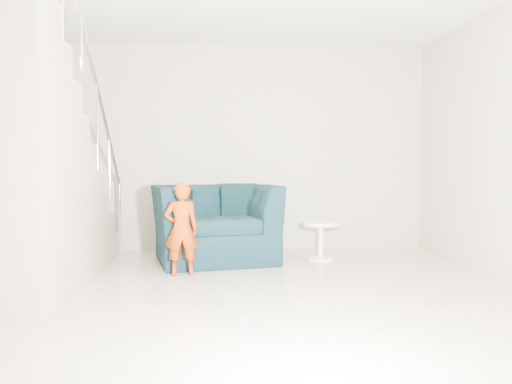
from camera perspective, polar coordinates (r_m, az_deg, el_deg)
floor at (r=4.60m, az=-0.88°, el=-11.46°), size 5.50×5.50×0.00m
back_wall at (r=7.21m, az=-2.02°, el=4.64°), size 5.00×0.00×5.00m
front_wall at (r=1.73m, az=3.86°, el=9.48°), size 5.00×0.00×5.00m
armchair at (r=6.39m, az=-4.38°, el=-3.28°), size 1.60×1.47×0.90m
toddler at (r=5.60m, az=-7.86°, el=-3.89°), size 0.38×0.28×0.96m
side_table at (r=6.51m, az=6.81°, el=-4.42°), size 0.46×0.46×0.46m
staircase at (r=5.31m, az=-23.31°, el=0.58°), size 1.02×3.03×3.62m
cushion at (r=6.61m, az=-1.77°, el=-0.94°), size 0.43×0.21×0.43m
throw at (r=6.45m, az=-9.26°, el=-2.22°), size 0.06×0.55×0.62m
phone at (r=5.55m, az=-6.87°, el=-0.27°), size 0.04×0.05×0.10m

